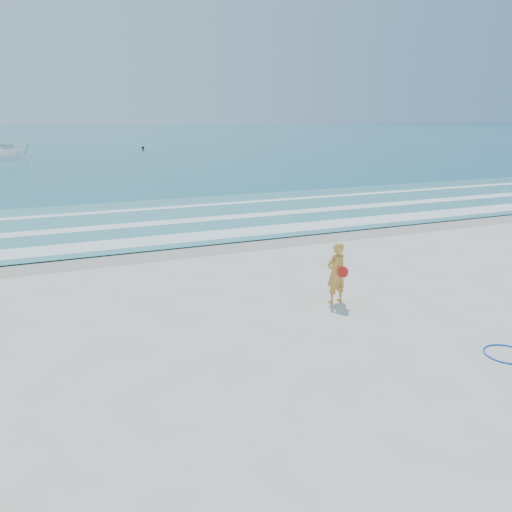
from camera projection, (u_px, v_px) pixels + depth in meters
name	position (u px, v px, depth m)	size (l,w,h in m)	color
ground	(304.00, 370.00, 8.94)	(400.00, 400.00, 0.00)	silver
wet_sand	(181.00, 249.00, 16.94)	(400.00, 2.40, 0.00)	#B2A893
ocean	(66.00, 135.00, 102.27)	(400.00, 190.00, 0.04)	#19727F
shallow	(152.00, 220.00, 21.38)	(400.00, 10.00, 0.01)	#59B7AD
foam_near	(172.00, 239.00, 18.08)	(400.00, 1.40, 0.01)	white
foam_mid	(156.00, 223.00, 20.66)	(400.00, 0.90, 0.01)	white
foam_far	(142.00, 209.00, 23.60)	(400.00, 0.60, 0.01)	white
hoop	(506.00, 354.00, 9.52)	(0.83, 0.83, 0.03)	blue
boat	(6.00, 149.00, 49.69)	(1.89, 5.02, 1.94)	white
buoy	(143.00, 148.00, 63.20)	(0.34, 0.34, 0.34)	black
woman	(336.00, 273.00, 11.96)	(0.61, 0.46, 1.50)	orange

